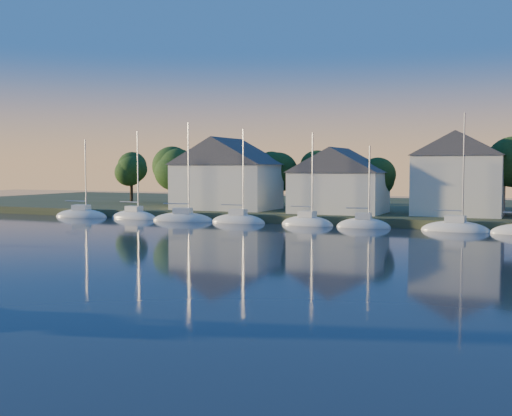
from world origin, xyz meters
The scene contains 8 objects.
ground centered at (0.00, 0.00, 0.00)m, with size 260.00×260.00×0.00m, color black.
shoreline_land centered at (0.00, 75.00, 0.00)m, with size 160.00×50.00×2.00m, color #343F25.
wooden_dock centered at (0.00, 52.00, 0.00)m, with size 120.00×3.00×1.00m, color brown.
clubhouse_west centered at (-22.00, 58.00, 5.93)m, with size 13.65×9.45×9.64m.
clubhouse_centre centered at (-6.00, 57.00, 5.13)m, with size 11.55×8.40×8.08m.
clubhouse_east centered at (8.00, 59.00, 6.00)m, with size 10.50×8.40×9.80m.
tree_line centered at (2.00, 63.00, 7.18)m, with size 93.40×5.40×8.90m.
moored_fleet centered at (0.00, 49.00, 0.10)m, with size 87.50×2.40×12.05m.
Camera 1 is at (16.78, -19.66, 6.58)m, focal length 45.00 mm.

